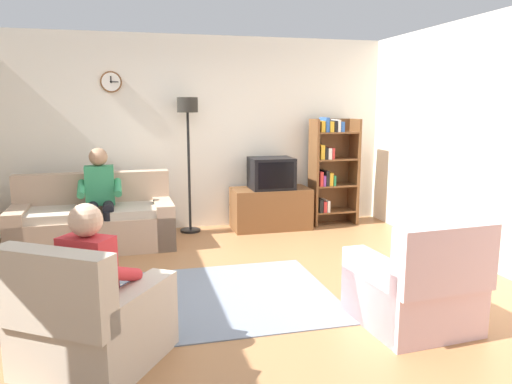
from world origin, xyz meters
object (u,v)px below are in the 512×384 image
floor_lamp (188,127)px  bookshelf (330,168)px  tv (271,173)px  armchair_near_bookshelf (414,291)px  couch (94,223)px  person_on_couch (100,193)px  person_in_left_armchair (97,276)px  armchair_near_window (92,325)px  tv_stand (271,208)px

floor_lamp → bookshelf: bearing=-0.8°
tv → armchair_near_bookshelf: bearing=-85.7°
bookshelf → armchair_near_bookshelf: bearing=-101.4°
tv → armchair_near_bookshelf: 3.34m
tv → couch: bearing=-171.2°
person_on_couch → person_in_left_armchair: size_ratio=1.11×
bookshelf → floor_lamp: size_ratio=0.85×
tv → bookshelf: 0.93m
couch → person_on_couch: size_ratio=1.55×
armchair_near_window → person_in_left_armchair: size_ratio=1.05×
armchair_near_bookshelf → person_on_couch: (-2.53, 2.81, 0.41)m
tv → armchair_near_window: tv is taller
couch → person_in_left_armchair: bearing=-85.3°
floor_lamp → person_in_left_armchair: size_ratio=1.65×
tv_stand → couch: bearing=-170.7°
bookshelf → floor_lamp: floor_lamp is taller
couch → floor_lamp: 1.75m
armchair_near_bookshelf → tv: bearing=94.3°
armchair_near_window → armchair_near_bookshelf: same height
armchair_near_window → person_on_couch: 2.85m
couch → person_on_couch: bearing=-49.1°
floor_lamp → person_on_couch: floor_lamp is taller
bookshelf → floor_lamp: 2.16m
armchair_near_window → tv: bearing=56.3°
person_on_couch → tv_stand: bearing=12.4°
person_on_couch → couch: bearing=130.9°
tv_stand → armchair_near_bookshelf: size_ratio=1.17×
armchair_near_bookshelf → bookshelf: bearing=78.6°
armchair_near_bookshelf → person_on_couch: size_ratio=0.76×
floor_lamp → person_in_left_armchair: floor_lamp is taller
tv → person_in_left_armchair: bearing=-123.7°
person_in_left_armchair → tv: bearing=56.3°
armchair_near_bookshelf → person_in_left_armchair: size_ratio=0.84×
person_on_couch → tv: bearing=11.8°
tv_stand → person_in_left_armchair: size_ratio=0.98×
bookshelf → person_in_left_armchair: size_ratio=1.41×
armchair_near_window → tv_stand: bearing=56.5°
tv_stand → floor_lamp: floor_lamp is taller
floor_lamp → armchair_near_window: floor_lamp is taller
bookshelf → person_on_couch: bearing=-169.9°
floor_lamp → armchair_near_window: size_ratio=1.57×
tv → person_in_left_armchair: 3.88m
bookshelf → person_on_couch: 3.27m
person_on_couch → person_in_left_armchair: (0.14, -2.75, -0.09)m
armchair_near_bookshelf → person_in_left_armchair: (-2.39, 0.07, 0.32)m
bookshelf → person_in_left_armchair: 4.53m
tv_stand → tv: 0.51m
bookshelf → armchair_near_window: bearing=-132.6°
couch → armchair_near_bookshelf: size_ratio=2.06×
tv → bookshelf: bearing=5.8°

